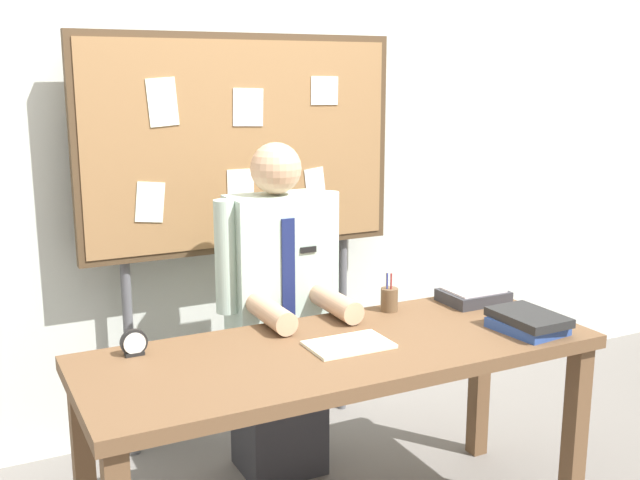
{
  "coord_description": "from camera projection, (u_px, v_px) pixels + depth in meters",
  "views": [
    {
      "loc": [
        -1.22,
        -2.24,
        1.7
      ],
      "look_at": [
        0.0,
        0.17,
        1.11
      ],
      "focal_mm": 42.6,
      "sensor_mm": 36.0,
      "label": 1
    }
  ],
  "objects": [
    {
      "name": "back_wall",
      "position": [
        226.0,
        150.0,
        3.57
      ],
      "size": [
        6.4,
        0.08,
        2.7
      ],
      "primitive_type": "cube",
      "color": "silver",
      "rests_on": "ground_plane"
    },
    {
      "name": "bulletin_board",
      "position": [
        241.0,
        150.0,
        3.39
      ],
      "size": [
        1.48,
        0.09,
        1.88
      ],
      "color": "#4C3823",
      "rests_on": "ground_plane"
    },
    {
      "name": "open_notebook",
      "position": [
        349.0,
        345.0,
        2.68
      ],
      "size": [
        0.29,
        0.19,
        0.01
      ],
      "primitive_type": "cube",
      "rotation": [
        0.0,
        0.0,
        -0.01
      ],
      "color": "#F4EFCC",
      "rests_on": "desk"
    },
    {
      "name": "book_stack",
      "position": [
        528.0,
        322.0,
        2.84
      ],
      "size": [
        0.23,
        0.28,
        0.07
      ],
      "color": "#2D4C99",
      "rests_on": "desk"
    },
    {
      "name": "person",
      "position": [
        279.0,
        324.0,
        3.2
      ],
      "size": [
        0.55,
        0.56,
        1.43
      ],
      "color": "#2D2D33",
      "rests_on": "ground_plane"
    },
    {
      "name": "pen_holder",
      "position": [
        389.0,
        299.0,
        3.08
      ],
      "size": [
        0.07,
        0.07,
        0.16
      ],
      "color": "brown",
      "rests_on": "desk"
    },
    {
      "name": "paper_tray",
      "position": [
        473.0,
        296.0,
        3.2
      ],
      "size": [
        0.26,
        0.2,
        0.06
      ],
      "color": "#333338",
      "rests_on": "desk"
    },
    {
      "name": "desk_clock",
      "position": [
        134.0,
        344.0,
        2.59
      ],
      "size": [
        0.09,
        0.04,
        0.09
      ],
      "color": "black",
      "rests_on": "desk"
    },
    {
      "name": "desk",
      "position": [
        341.0,
        370.0,
        2.71
      ],
      "size": [
        1.85,
        0.7,
        0.76
      ],
      "color": "brown",
      "rests_on": "ground_plane"
    }
  ]
}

